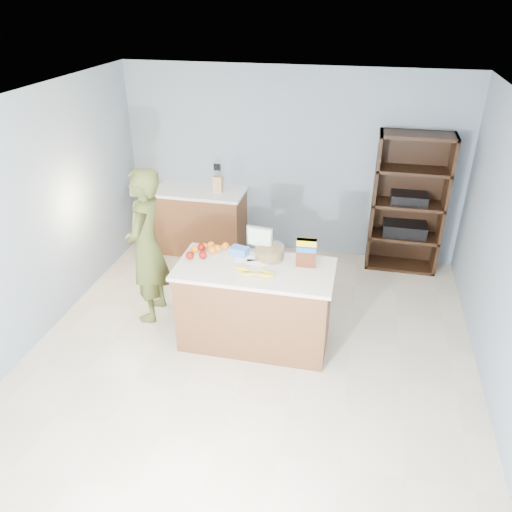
% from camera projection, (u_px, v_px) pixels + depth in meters
% --- Properties ---
extents(floor, '(4.50, 5.00, 0.02)m').
position_uv_depth(floor, '(249.00, 358.00, 5.07)').
color(floor, beige).
rests_on(floor, ground).
extents(walls, '(4.52, 5.02, 2.51)m').
position_uv_depth(walls, '(247.00, 208.00, 4.28)').
color(walls, gray).
rests_on(walls, ground).
extents(counter_peninsula, '(1.56, 0.76, 0.90)m').
position_uv_depth(counter_peninsula, '(255.00, 308.00, 5.13)').
color(counter_peninsula, brown).
rests_on(counter_peninsula, ground).
extents(back_cabinet, '(1.24, 0.62, 0.90)m').
position_uv_depth(back_cabinet, '(201.00, 220.00, 6.97)').
color(back_cabinet, brown).
rests_on(back_cabinet, ground).
extents(shelving_unit, '(0.90, 0.40, 1.80)m').
position_uv_depth(shelving_unit, '(407.00, 205.00, 6.38)').
color(shelving_unit, black).
rests_on(shelving_unit, ground).
extents(person, '(0.47, 0.67, 1.74)m').
position_uv_depth(person, '(146.00, 246.00, 5.36)').
color(person, '#495222').
rests_on(person, ground).
extents(knife_block, '(0.12, 0.10, 0.31)m').
position_uv_depth(knife_block, '(218.00, 184.00, 6.64)').
color(knife_block, tan).
rests_on(knife_block, back_cabinet).
extents(envelopes, '(0.37, 0.20, 0.00)m').
position_uv_depth(envelopes, '(251.00, 261.00, 5.01)').
color(envelopes, white).
rests_on(envelopes, counter_peninsula).
extents(bananas, '(0.43, 0.16, 0.04)m').
position_uv_depth(bananas, '(256.00, 273.00, 4.76)').
color(bananas, yellow).
rests_on(bananas, counter_peninsula).
extents(apples, '(0.21, 0.28, 0.08)m').
position_uv_depth(apples, '(198.00, 252.00, 5.08)').
color(apples, maroon).
rests_on(apples, counter_peninsula).
extents(oranges, '(0.37, 0.22, 0.08)m').
position_uv_depth(oranges, '(211.00, 248.00, 5.18)').
color(oranges, orange).
rests_on(oranges, counter_peninsula).
extents(blue_carton, '(0.20, 0.16, 0.08)m').
position_uv_depth(blue_carton, '(239.00, 251.00, 5.12)').
color(blue_carton, blue).
rests_on(blue_carton, counter_peninsula).
extents(salad_bowl, '(0.30, 0.30, 0.13)m').
position_uv_depth(salad_bowl, '(270.00, 253.00, 5.05)').
color(salad_bowl, '#267219').
rests_on(salad_bowl, counter_peninsula).
extents(tv, '(0.28, 0.12, 0.28)m').
position_uv_depth(tv, '(260.00, 238.00, 5.11)').
color(tv, silver).
rests_on(tv, counter_peninsula).
extents(cereal_box, '(0.20, 0.08, 0.29)m').
position_uv_depth(cereal_box, '(306.00, 251.00, 4.84)').
color(cereal_box, '#592B14').
rests_on(cereal_box, counter_peninsula).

